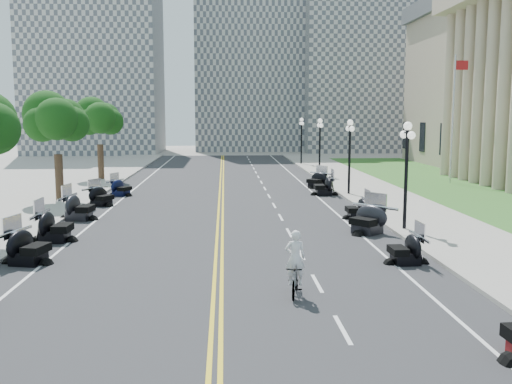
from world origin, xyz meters
name	(u,v)px	position (x,y,z in m)	size (l,w,h in m)	color
ground	(219,255)	(0.00, 0.00, 0.00)	(160.00, 160.00, 0.00)	gray
road	(221,212)	(0.00, 10.00, 0.00)	(16.00, 90.00, 0.01)	#333335
centerline_yellow_a	(218,212)	(-0.12, 10.00, 0.01)	(0.12, 90.00, 0.00)	yellow
centerline_yellow_b	(223,211)	(0.12, 10.00, 0.01)	(0.12, 90.00, 0.00)	yellow
edge_line_north	(333,210)	(6.40, 10.00, 0.01)	(0.12, 90.00, 0.00)	white
edge_line_south	(106,213)	(-6.40, 10.00, 0.01)	(0.12, 90.00, 0.00)	white
lane_dash_4	(342,329)	(3.20, -8.00, 0.01)	(0.12, 2.00, 0.00)	white
lane_dash_5	(317,283)	(3.20, -4.00, 0.01)	(0.12, 2.00, 0.00)	white
lane_dash_6	(301,253)	(3.20, 0.00, 0.01)	(0.12, 2.00, 0.00)	white
lane_dash_7	(289,233)	(3.20, 4.00, 0.01)	(0.12, 2.00, 0.00)	white
lane_dash_8	(281,217)	(3.20, 8.00, 0.01)	(0.12, 2.00, 0.00)	white
lane_dash_9	(274,205)	(3.20, 12.00, 0.01)	(0.12, 2.00, 0.00)	white
lane_dash_10	(269,196)	(3.20, 16.00, 0.01)	(0.12, 2.00, 0.00)	white
lane_dash_11	(265,188)	(3.20, 20.00, 0.01)	(0.12, 2.00, 0.00)	white
lane_dash_12	(261,182)	(3.20, 24.00, 0.01)	(0.12, 2.00, 0.00)	white
lane_dash_13	(258,177)	(3.20, 28.00, 0.01)	(0.12, 2.00, 0.00)	white
lane_dash_14	(256,172)	(3.20, 32.00, 0.01)	(0.12, 2.00, 0.00)	white
lane_dash_15	(254,168)	(3.20, 36.00, 0.01)	(0.12, 2.00, 0.00)	white
lane_dash_16	(252,165)	(3.20, 40.00, 0.01)	(0.12, 2.00, 0.00)	white
lane_dash_17	(250,162)	(3.20, 44.00, 0.01)	(0.12, 2.00, 0.00)	white
lane_dash_18	(249,159)	(3.20, 48.00, 0.01)	(0.12, 2.00, 0.00)	white
lane_dash_19	(247,157)	(3.20, 52.00, 0.01)	(0.12, 2.00, 0.00)	white
sidewalk_north	(404,209)	(10.50, 10.00, 0.07)	(5.00, 90.00, 0.15)	#9E9991
sidewalk_south	(31,212)	(-10.50, 10.00, 0.07)	(5.00, 90.00, 0.15)	#9E9991
lawn	(465,190)	(17.50, 18.00, 0.05)	(9.00, 60.00, 0.10)	#356023
distant_block_a	(95,61)	(-18.00, 62.00, 13.00)	(18.00, 14.00, 26.00)	gray
distant_block_b	(248,52)	(4.00, 68.00, 15.00)	(16.00, 12.00, 30.00)	gray
distant_block_c	(368,78)	(22.00, 65.00, 11.00)	(20.00, 14.00, 22.00)	gray
street_lamp_2	(406,176)	(8.60, 4.00, 2.60)	(0.50, 1.20, 4.90)	black
street_lamp_3	(349,157)	(8.60, 16.00, 2.60)	(0.50, 1.20, 4.90)	black
street_lamp_4	(320,147)	(8.60, 28.00, 2.60)	(0.50, 1.20, 4.90)	black
street_lamp_5	(301,141)	(8.60, 40.00, 2.60)	(0.50, 1.20, 4.90)	black
flagpole	(453,120)	(18.00, 22.00, 5.00)	(1.10, 0.20, 10.00)	silver
tree_3	(57,126)	(-10.00, 14.00, 4.75)	(4.80, 4.80, 9.20)	#235619
tree_4	(99,123)	(-10.00, 26.00, 4.75)	(4.80, 4.80, 9.20)	#235619
motorcycle_n_5	(406,247)	(6.82, -1.72, 0.62)	(1.78, 1.78, 1.25)	black
motorcycle_n_6	(367,218)	(6.76, 3.65, 0.74)	(2.13, 2.13, 1.49)	black
motorcycle_n_7	(357,207)	(7.16, 7.36, 0.63)	(1.79, 1.79, 1.25)	black
motorcycle_n_9	(324,185)	(6.96, 16.29, 0.71)	(2.03, 2.03, 1.42)	black
motorcycle_n_10	(317,179)	(7.10, 20.15, 0.67)	(1.90, 1.90, 1.33)	black
motorcycle_s_5	(28,245)	(-6.94, -0.98, 0.72)	(2.05, 2.05, 1.43)	black
motorcycle_s_6	(54,225)	(-7.06, 2.70, 0.75)	(2.15, 2.15, 1.50)	black
motorcycle_s_7	(79,206)	(-7.30, 7.84, 0.75)	(2.15, 2.15, 1.51)	black
motorcycle_s_8	(101,195)	(-7.15, 12.51, 0.65)	(1.84, 1.84, 1.29)	black
motorcycle_s_9	(121,187)	(-6.73, 16.74, 0.62)	(1.78, 1.78, 1.25)	black
bicycle	(295,280)	(2.32, -5.24, 0.49)	(0.46, 1.64, 0.98)	#A51414
cyclist_rider	(295,237)	(2.32, -5.24, 1.82)	(0.61, 0.40, 1.67)	white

